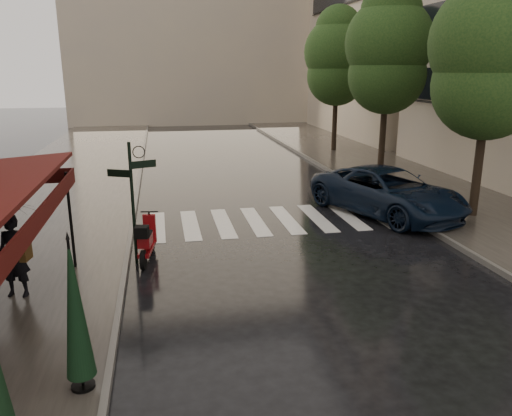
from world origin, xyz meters
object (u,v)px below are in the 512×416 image
object	(u,v)px
scooter	(147,241)
parked_car	(388,192)
pedestrian_with_umbrella	(9,220)
parasol_front	(75,309)

from	to	relation	value
scooter	parked_car	size ratio (longest dim) A/B	0.31
pedestrian_with_umbrella	parasol_front	xyz separation A→B (m)	(1.78, -3.60, -0.36)
parked_car	parasol_front	size ratio (longest dim) A/B	2.32
parked_car	parasol_front	world-z (taller)	parasol_front
pedestrian_with_umbrella	parasol_front	bearing A→B (deg)	-52.37
scooter	parasol_front	world-z (taller)	parasol_front
pedestrian_with_umbrella	parked_car	world-z (taller)	pedestrian_with_umbrella
parked_car	pedestrian_with_umbrella	bearing A→B (deg)	-177.95
parked_car	parasol_front	bearing A→B (deg)	-158.55
parked_car	scooter	bearing A→B (deg)	177.97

